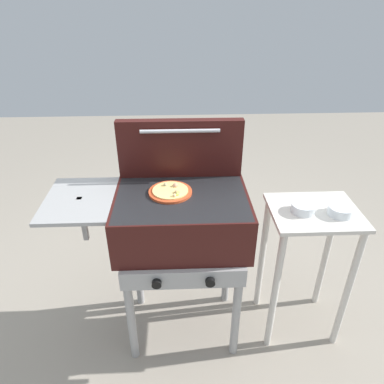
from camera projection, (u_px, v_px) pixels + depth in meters
ground_plane at (184, 324)px, 2.13m from camera, size 8.00×8.00×0.00m
grill at (179, 221)px, 1.75m from camera, size 0.96×0.53×0.90m
grill_lid_open at (180, 148)px, 1.79m from camera, size 0.63×0.08×0.30m
pizza_cheese at (171, 191)px, 1.70m from camera, size 0.21×0.21×0.03m
prep_table at (307, 247)px, 1.87m from camera, size 0.44×0.36×0.80m
topping_bowl_near at (303, 208)px, 1.73m from camera, size 0.12×0.12×0.04m
topping_bowl_far at (340, 211)px, 1.71m from camera, size 0.12×0.12×0.04m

